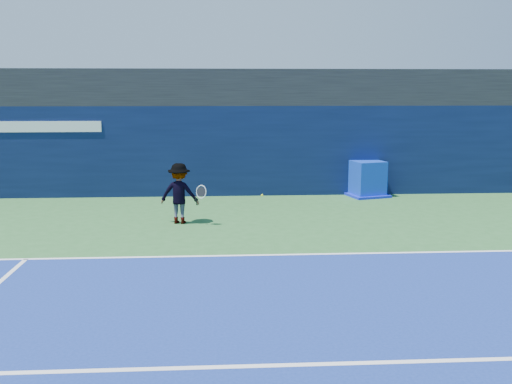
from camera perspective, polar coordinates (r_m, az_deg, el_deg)
ground at (r=9.58m, az=1.86°, el=-11.50°), size 80.00×80.00×0.00m
baseline at (r=12.40m, az=0.59°, el=-6.33°), size 24.00×0.10×0.01m
service_line at (r=7.76m, az=3.27°, el=-16.91°), size 24.00×0.10×0.01m
stadium_band at (r=20.37m, az=-1.08°, el=10.41°), size 36.00×3.00×1.20m
back_wall_assembly at (r=19.48m, az=-0.95°, el=4.23°), size 36.00×1.03×3.00m
equipment_cart at (r=19.47m, az=11.02°, el=1.19°), size 1.52×1.52×1.19m
tennis_player at (r=15.31m, az=-7.66°, el=-0.14°), size 1.31×0.80×1.62m
tennis_ball at (r=14.68m, az=0.61°, el=-0.32°), size 0.06×0.06×0.06m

